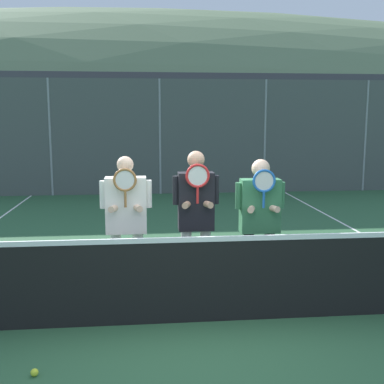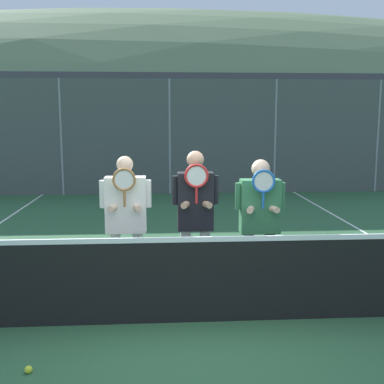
# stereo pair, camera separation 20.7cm
# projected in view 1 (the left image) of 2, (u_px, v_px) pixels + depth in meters

# --- Properties ---
(ground_plane) EXTENTS (120.00, 120.00, 0.00)m
(ground_plane) POSITION_uv_depth(u_px,v_px,m) (190.00, 322.00, 5.33)
(ground_plane) COLOR #2D5B38
(hill_distant) EXTENTS (127.03, 70.57, 24.70)m
(hill_distant) POSITION_uv_depth(u_px,v_px,m) (147.00, 136.00, 56.70)
(hill_distant) COLOR #5B7551
(hill_distant) RESTS_ON ground_plane
(clubhouse_building) EXTENTS (18.19, 5.50, 3.88)m
(clubhouse_building) POSITION_uv_depth(u_px,v_px,m) (163.00, 123.00, 20.88)
(clubhouse_building) COLOR beige
(clubhouse_building) RESTS_ON ground_plane
(fence_back) EXTENTS (18.73, 0.06, 3.32)m
(fence_back) POSITION_uv_depth(u_px,v_px,m) (160.00, 137.00, 13.94)
(fence_back) COLOR gray
(fence_back) RESTS_ON ground_plane
(tennis_net) EXTENTS (10.00, 0.09, 1.07)m
(tennis_net) POSITION_uv_depth(u_px,v_px,m) (190.00, 279.00, 5.26)
(tennis_net) COLOR gray
(tennis_net) RESTS_ON ground_plane
(court_line_right_sideline) EXTENTS (0.05, 16.00, 0.01)m
(court_line_right_sideline) POSITION_uv_depth(u_px,v_px,m) (379.00, 243.00, 8.65)
(court_line_right_sideline) COLOR white
(court_line_right_sideline) RESTS_ON ground_plane
(player_leftmost) EXTENTS (0.62, 0.34, 1.79)m
(player_leftmost) POSITION_uv_depth(u_px,v_px,m) (126.00, 217.00, 5.82)
(player_leftmost) COLOR white
(player_leftmost) RESTS_ON ground_plane
(player_center_left) EXTENTS (0.56, 0.34, 1.85)m
(player_center_left) POSITION_uv_depth(u_px,v_px,m) (196.00, 214.00, 5.85)
(player_center_left) COLOR white
(player_center_left) RESTS_ON ground_plane
(player_center_right) EXTENTS (0.62, 0.34, 1.74)m
(player_center_right) POSITION_uv_depth(u_px,v_px,m) (260.00, 215.00, 5.94)
(player_center_right) COLOR black
(player_center_right) RESTS_ON ground_plane
(car_far_left) EXTENTS (4.63, 2.03, 1.79)m
(car_far_left) POSITION_uv_depth(u_px,v_px,m) (1.00, 157.00, 15.89)
(car_far_left) COLOR #285638
(car_far_left) RESTS_ON ground_plane
(car_left_of_center) EXTENTS (4.43, 2.04, 1.88)m
(car_left_of_center) POSITION_uv_depth(u_px,v_px,m) (156.00, 156.00, 16.13)
(car_left_of_center) COLOR maroon
(car_left_of_center) RESTS_ON ground_plane
(car_center) EXTENTS (4.34, 1.99, 1.81)m
(car_center) POSITION_uv_depth(u_px,v_px,m) (299.00, 155.00, 16.67)
(car_center) COLOR black
(car_center) RESTS_ON ground_plane
(tennis_ball_on_court) EXTENTS (0.07, 0.07, 0.07)m
(tennis_ball_on_court) POSITION_uv_depth(u_px,v_px,m) (35.00, 372.00, 4.22)
(tennis_ball_on_court) COLOR #CCDB33
(tennis_ball_on_court) RESTS_ON ground_plane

